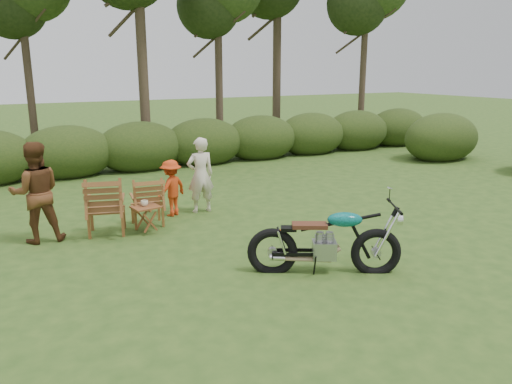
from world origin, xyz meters
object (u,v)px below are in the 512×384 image
motorcycle (323,272)px  child (172,215)px  adult_b (41,241)px  adult_a (201,212)px  lawn_chair_right (148,225)px  lawn_chair_left (108,233)px  cup (144,203)px  side_table (146,220)px

motorcycle → child: size_ratio=1.85×
adult_b → adult_a: bearing=-170.0°
lawn_chair_right → lawn_chair_left: (-0.78, -0.14, 0.00)m
cup → adult_a: (1.39, 0.77, -0.55)m
motorcycle → lawn_chair_left: size_ratio=2.00×
lawn_chair_right → cup: cup is taller
motorcycle → adult_a: 3.76m
lawn_chair_left → side_table: (0.63, -0.31, 0.25)m
motorcycle → side_table: bearing=150.1°
lawn_chair_left → adult_a: 2.07m
side_table → lawn_chair_right: bearing=71.3°
lawn_chair_left → cup: (0.61, -0.28, 0.55)m
motorcycle → adult_b: 4.85m
motorcycle → cup: cup is taller
lawn_chair_left → adult_b: size_ratio=0.61×
lawn_chair_right → adult_a: adult_a is taller
lawn_chair_right → adult_b: adult_b is taller
lawn_chair_right → side_table: 0.54m
cup → side_table: bearing=-69.3°
side_table → child: child is taller
motorcycle → adult_b: (-3.48, 3.38, 0.00)m
side_table → adult_a: size_ratio=0.32×
lawn_chair_right → adult_a: (1.23, 0.35, 0.00)m
adult_b → side_table: bearing=169.1°
lawn_chair_left → side_table: 0.74m
lawn_chair_right → lawn_chair_left: 0.79m
adult_b → child: adult_b is taller
cup → child: size_ratio=0.12×
adult_b → motorcycle: bearing=139.2°
lawn_chair_right → child: 0.72m
lawn_chair_right → side_table: size_ratio=1.86×
motorcycle → lawn_chair_right: size_ratio=2.26×
lawn_chair_right → adult_b: size_ratio=0.54×
motorcycle → lawn_chair_left: 4.03m
side_table → child: size_ratio=0.44×
cup → adult_b: bearing=166.5°
lawn_chair_right → child: child is taller
lawn_chair_left → motorcycle: bearing=142.4°
cup → adult_b: (-1.71, 0.41, -0.55)m
side_table → adult_b: size_ratio=0.29×
motorcycle → child: 3.90m
motorcycle → child: motorcycle is taller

